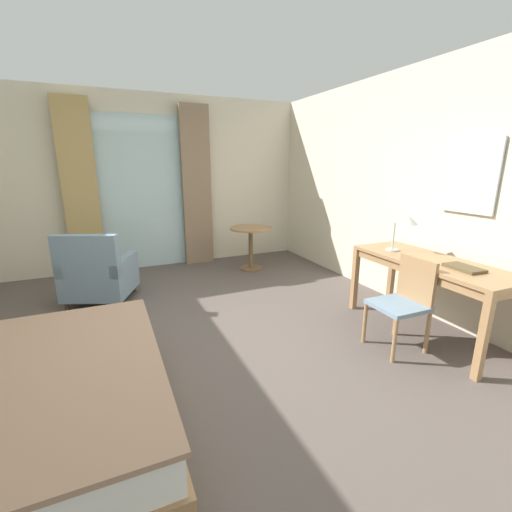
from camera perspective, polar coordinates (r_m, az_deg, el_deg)
ground at (r=3.37m, az=-9.99°, el=-15.74°), size 5.86×6.55×0.10m
wall_back at (r=5.89m, az=-18.06°, el=11.39°), size 5.46×0.12×2.71m
wall_right at (r=4.37m, az=25.87°, el=9.60°), size 0.12×6.15×2.71m
balcony_glass_door at (r=5.81m, az=-18.39°, el=9.71°), size 1.28×0.02×2.39m
curtain_panel_left at (r=5.68m, az=-27.11°, el=9.64°), size 0.48×0.10×2.57m
curtain_panel_right at (r=5.86m, az=-9.83°, el=11.16°), size 0.47×0.10×2.57m
writing_desk at (r=3.75m, az=27.04°, el=-1.86°), size 0.64×1.59×0.76m
desk_chair at (r=3.43m, az=23.44°, el=-6.49°), size 0.43×0.43×0.85m
desk_lamp at (r=3.88m, az=23.79°, el=4.85°), size 0.23×0.27×0.42m
closed_book at (r=3.53m, az=31.25°, el=-1.70°), size 0.21×0.32×0.03m
armchair_by_window at (r=4.60m, az=-24.71°, el=-2.92°), size 0.94×0.94×0.90m
round_cafe_table at (r=5.50m, az=-0.88°, el=2.95°), size 0.66×0.66×0.69m
wall_mirror at (r=3.93m, az=32.15°, el=11.15°), size 0.02×0.52×0.70m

